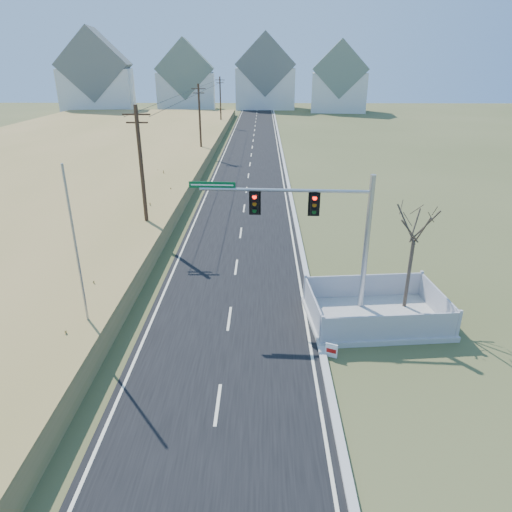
{
  "coord_description": "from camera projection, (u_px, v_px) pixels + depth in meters",
  "views": [
    {
      "loc": [
        1.59,
        -15.04,
        11.48
      ],
      "look_at": [
        1.29,
        3.89,
        3.4
      ],
      "focal_mm": 32.0,
      "sensor_mm": 36.0,
      "label": 1
    }
  ],
  "objects": [
    {
      "name": "traffic_signal_mast",
      "position": [
        328.0,
        229.0,
        21.37
      ],
      "size": [
        8.62,
        0.78,
        6.87
      ],
      "rotation": [
        0.0,
        0.0,
        -0.05
      ],
      "color": "#9EA0A5",
      "rests_on": "ground"
    },
    {
      "name": "condo_ne",
      "position": [
        339.0,
        82.0,
        111.03
      ],
      "size": [
        14.12,
        10.51,
        16.52
      ],
      "rotation": [
        0.0,
        0.0,
        -0.1
      ],
      "color": "white",
      "rests_on": "ground"
    },
    {
      "name": "utility_pole_near",
      "position": [
        142.0,
        172.0,
        30.41
      ],
      "size": [
        1.8,
        0.26,
        9.0
      ],
      "color": "#422D1E",
      "rests_on": "ground"
    },
    {
      "name": "condo_nnw",
      "position": [
        186.0,
        81.0,
        115.22
      ],
      "size": [
        14.93,
        11.17,
        17.03
      ],
      "rotation": [
        0.0,
        0.0,
        0.07
      ],
      "color": "white",
      "rests_on": "ground"
    },
    {
      "name": "fence_enclosure",
      "position": [
        375.0,
        315.0,
        21.87
      ],
      "size": [
        6.77,
        4.95,
        1.46
      ],
      "rotation": [
        0.0,
        0.0,
        0.1
      ],
      "color": "#B7B5AD",
      "rests_on": "ground"
    },
    {
      "name": "curb",
      "position": [
        281.0,
        150.0,
        64.25
      ],
      "size": [
        0.3,
        180.0,
        0.18
      ],
      "primitive_type": "cube",
      "color": "#B2AFA8",
      "rests_on": "ground"
    },
    {
      "name": "open_sign",
      "position": [
        331.0,
        351.0,
        19.09
      ],
      "size": [
        0.5,
        0.24,
        0.64
      ],
      "rotation": [
        0.0,
        0.0,
        -0.39
      ],
      "color": "white",
      "rests_on": "ground"
    },
    {
      "name": "flagpole",
      "position": [
        81.0,
        279.0,
        18.83
      ],
      "size": [
        0.36,
        0.36,
        8.01
      ],
      "color": "#B7B5AD",
      "rests_on": "ground"
    },
    {
      "name": "reed_marsh",
      "position": [
        52.0,
        159.0,
        55.24
      ],
      "size": [
        38.0,
        110.0,
        1.3
      ],
      "primitive_type": "cube",
      "color": "tan",
      "rests_on": "ground"
    },
    {
      "name": "utility_pole_mid",
      "position": [
        200.0,
        120.0,
        58.0
      ],
      "size": [
        1.8,
        0.26,
        9.0
      ],
      "color": "#422D1E",
      "rests_on": "ground"
    },
    {
      "name": "ground",
      "position": [
        222.0,
        371.0,
        18.36
      ],
      "size": [
        260.0,
        260.0,
        0.0
      ],
      "primitive_type": "plane",
      "color": "#484F26",
      "rests_on": "ground"
    },
    {
      "name": "condo_n",
      "position": [
        265.0,
        78.0,
        118.35
      ],
      "size": [
        15.27,
        10.2,
        18.54
      ],
      "color": "white",
      "rests_on": "ground"
    },
    {
      "name": "bare_tree",
      "position": [
        416.0,
        222.0,
        21.06
      ],
      "size": [
        2.18,
        2.18,
        5.78
      ],
      "color": "#4C3F33",
      "rests_on": "ground"
    },
    {
      "name": "road",
      "position": [
        252.0,
        150.0,
        64.33
      ],
      "size": [
        8.0,
        180.0,
        0.06
      ],
      "primitive_type": "cube",
      "color": "black",
      "rests_on": "ground"
    },
    {
      "name": "condo_nw",
      "position": [
        97.0,
        79.0,
        107.85
      ],
      "size": [
        17.69,
        13.38,
        19.05
      ],
      "rotation": [
        0.0,
        0.0,
        0.14
      ],
      "color": "white",
      "rests_on": "ground"
    },
    {
      "name": "utility_pole_far",
      "position": [
        220.0,
        101.0,
        85.59
      ],
      "size": [
        1.8,
        0.26,
        9.0
      ],
      "color": "#422D1E",
      "rests_on": "ground"
    }
  ]
}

